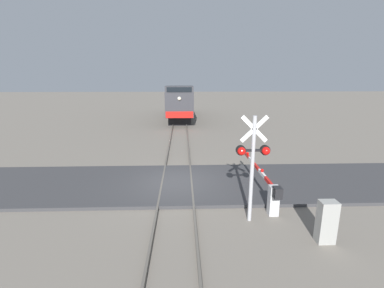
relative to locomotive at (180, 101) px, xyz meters
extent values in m
plane|color=slate|center=(0.00, -21.45, -2.12)|extent=(160.00, 160.00, 0.00)
cube|color=#59544C|center=(-0.72, -21.45, -2.05)|extent=(0.08, 80.00, 0.15)
cube|color=#59544C|center=(0.72, -21.45, -2.05)|extent=(0.08, 80.00, 0.15)
cube|color=#38383A|center=(0.00, -21.45, -2.05)|extent=(36.00, 5.06, 0.14)
cube|color=black|center=(0.00, -3.70, -1.60)|extent=(2.44, 3.20, 1.05)
cube|color=black|center=(0.00, 4.14, -1.60)|extent=(2.44, 3.20, 1.05)
cube|color=#333338|center=(0.00, 0.22, 0.18)|extent=(2.87, 14.27, 2.51)
cube|color=#333338|center=(0.00, -5.59, 1.73)|extent=(2.82, 2.66, 0.59)
cube|color=black|center=(0.00, -6.94, 1.73)|extent=(2.44, 0.06, 0.47)
cube|color=red|center=(0.00, -6.95, -0.72)|extent=(2.73, 0.08, 0.64)
sphere|color=#F2EACC|center=(0.00, -6.96, 0.87)|extent=(0.36, 0.36, 0.36)
cylinder|color=#ADADB2|center=(2.72, -24.90, -0.19)|extent=(0.14, 0.14, 3.86)
cube|color=white|center=(2.72, -24.90, 1.29)|extent=(0.95, 0.04, 0.95)
cube|color=white|center=(2.72, -24.90, 1.29)|extent=(0.95, 0.04, 0.95)
cube|color=black|center=(2.72, -24.90, 0.54)|extent=(1.04, 0.08, 0.08)
sphere|color=red|center=(2.30, -25.00, 0.54)|extent=(0.28, 0.28, 0.28)
sphere|color=red|center=(3.14, -25.00, 0.54)|extent=(0.28, 0.28, 0.28)
cylinder|color=black|center=(2.30, -24.88, 0.54)|extent=(0.34, 0.14, 0.34)
cylinder|color=black|center=(3.14, -24.88, 0.54)|extent=(0.34, 0.14, 0.34)
cube|color=silver|center=(3.71, -24.51, -1.54)|extent=(0.36, 0.36, 1.16)
cube|color=black|center=(3.71, -24.86, -1.06)|extent=(0.28, 0.36, 0.40)
cube|color=red|center=(3.71, -23.85, -1.06)|extent=(0.10, 0.93, 0.14)
cube|color=white|center=(3.71, -22.92, -1.06)|extent=(0.10, 0.93, 0.14)
cube|color=red|center=(3.71, -21.99, -1.06)|extent=(0.10, 0.93, 0.14)
cube|color=white|center=(3.71, -21.06, -1.06)|extent=(0.10, 0.93, 0.14)
cube|color=red|center=(3.71, -20.13, -1.06)|extent=(0.10, 0.93, 0.14)
sphere|color=red|center=(3.71, -22.89, -0.92)|extent=(0.14, 0.14, 0.14)
sphere|color=red|center=(3.71, -20.24, -0.92)|extent=(0.14, 0.14, 0.14)
cube|color=#999993|center=(4.80, -26.31, -1.42)|extent=(0.55, 0.39, 1.40)
camera|label=1|loc=(0.30, -33.84, 3.03)|focal=25.47mm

